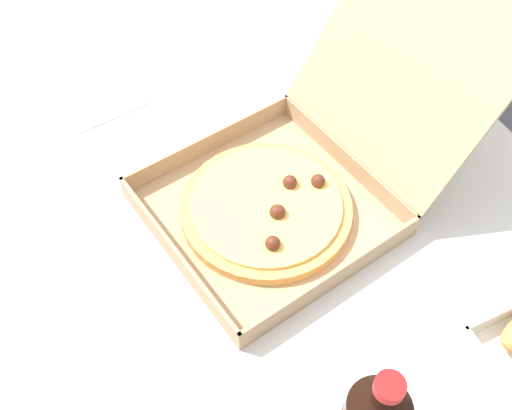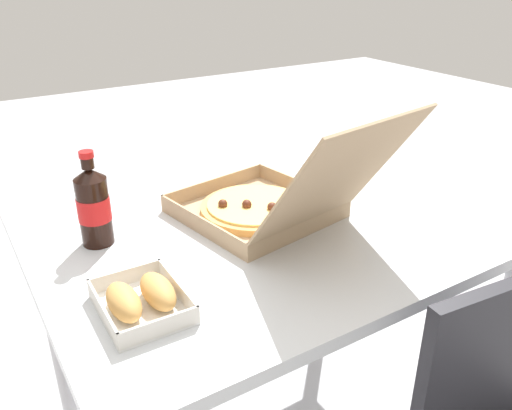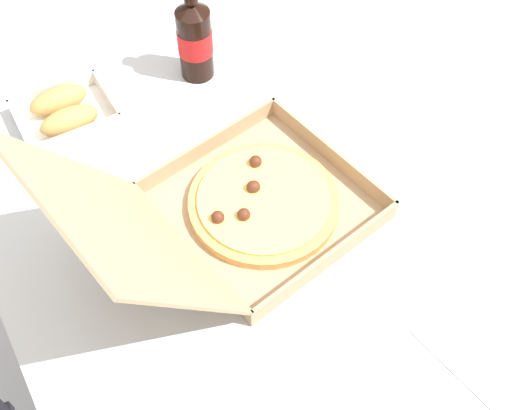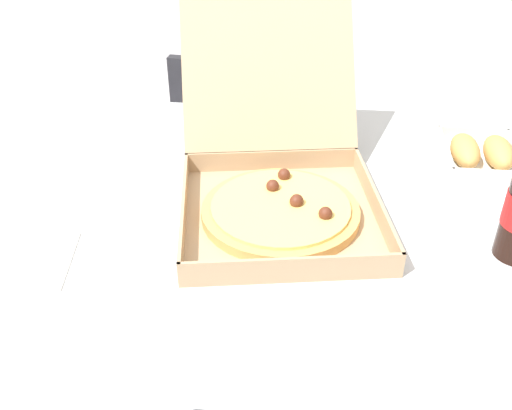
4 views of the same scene
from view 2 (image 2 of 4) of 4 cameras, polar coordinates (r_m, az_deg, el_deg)
dining_table at (r=1.37m, az=1.67°, el=-4.89°), size 1.15×0.88×0.76m
pizza_box_open at (r=1.30m, az=1.43°, el=0.22°), size 0.43×0.59×0.33m
bread_side_box at (r=1.01m, az=-12.34°, el=-9.92°), size 0.15×0.19×0.06m
cola_bottle at (r=1.23m, az=-17.22°, el=-0.09°), size 0.07×0.07×0.22m
paper_menu at (r=1.72m, az=9.21°, el=4.58°), size 0.23×0.18×0.00m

